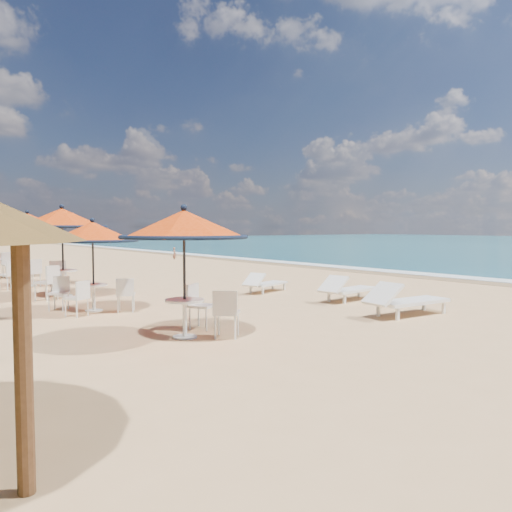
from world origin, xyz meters
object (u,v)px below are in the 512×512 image
(lounger_near, at_px, (405,300))
(lounger_far, at_px, (265,283))
(station_0, at_px, (188,236))
(station_2, at_px, (61,226))
(station_1, at_px, (92,243))
(station_3, at_px, (27,231))
(lounger_mid, at_px, (348,288))

(lounger_near, bearing_deg, lounger_far, 94.73)
(station_0, height_order, station_2, station_2)
(station_2, bearing_deg, station_1, -93.99)
(station_3, bearing_deg, station_2, -87.27)
(station_1, relative_size, station_3, 0.86)
(lounger_mid, xyz_separation_m, lounger_far, (-0.69, 2.77, -0.04))
(station_3, xyz_separation_m, lounger_far, (5.37, -6.20, -1.60))
(station_3, height_order, lounger_far, station_3)
(station_0, distance_m, lounger_mid, 6.05)
(station_1, relative_size, lounger_near, 0.99)
(station_0, bearing_deg, station_3, 91.88)
(station_2, xyz_separation_m, station_3, (-0.16, 3.29, -0.14))
(station_1, height_order, lounger_near, station_1)
(lounger_mid, bearing_deg, lounger_far, 97.62)
(station_0, distance_m, station_3, 10.21)
(station_1, bearing_deg, lounger_far, 1.77)
(station_3, bearing_deg, lounger_mid, -55.95)
(lounger_near, distance_m, lounger_far, 5.13)
(station_3, distance_m, lounger_mid, 10.93)
(lounger_near, xyz_separation_m, lounger_mid, (0.74, 2.37, -0.03))
(station_0, bearing_deg, lounger_mid, 12.19)
(lounger_near, height_order, lounger_mid, lounger_near)
(station_0, xyz_separation_m, station_1, (-0.39, 3.83, -0.22))
(station_3, relative_size, lounger_far, 1.40)
(station_0, bearing_deg, lounger_near, -12.78)
(station_2, height_order, lounger_mid, station_2)
(lounger_mid, distance_m, lounger_far, 2.85)
(station_1, bearing_deg, lounger_near, -42.72)
(station_2, xyz_separation_m, lounger_far, (5.21, -2.91, -1.74))
(station_0, height_order, lounger_mid, station_0)
(lounger_mid, bearing_deg, station_3, 117.64)
(station_0, distance_m, station_2, 6.92)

